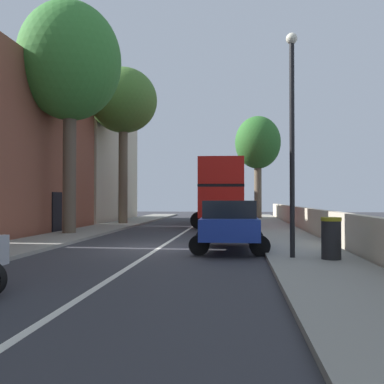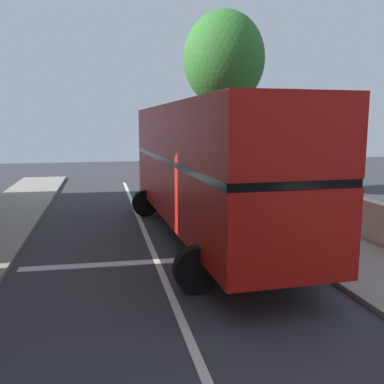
% 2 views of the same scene
% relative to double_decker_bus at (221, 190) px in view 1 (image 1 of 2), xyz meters
% --- Properties ---
extents(ground_plane, '(84.00, 84.00, 0.00)m').
position_rel_double_decker_bus_xyz_m(ground_plane, '(-1.70, -13.49, -2.36)').
color(ground_plane, '#333338').
extents(road_centre_line, '(0.16, 54.00, 0.01)m').
position_rel_double_decker_bus_xyz_m(road_centre_line, '(-1.70, -13.49, -2.35)').
color(road_centre_line, silver).
rests_on(road_centre_line, ground).
extents(sidewalk_left, '(2.60, 60.00, 0.12)m').
position_rel_double_decker_bus_xyz_m(sidewalk_left, '(-6.60, -13.49, -2.30)').
color(sidewalk_left, gray).
rests_on(sidewalk_left, ground).
extents(sidewalk_right, '(2.60, 60.00, 0.12)m').
position_rel_double_decker_bus_xyz_m(sidewalk_right, '(3.20, -13.49, -2.30)').
color(sidewalk_right, gray).
rests_on(sidewalk_right, ground).
extents(boundary_wall_right, '(0.36, 54.00, 1.27)m').
position_rel_double_decker_bus_xyz_m(boundary_wall_right, '(4.75, -13.49, -1.72)').
color(boundary_wall_right, beige).
rests_on(boundary_wall_right, ground).
extents(double_decker_bus, '(3.84, 11.53, 4.06)m').
position_rel_double_decker_bus_xyz_m(double_decker_bus, '(0.00, 0.00, 0.00)').
color(double_decker_bus, '#B8140E').
rests_on(double_decker_bus, ground).
extents(parked_car_blue_right_0, '(2.55, 4.36, 1.70)m').
position_rel_double_decker_bus_xyz_m(parked_car_blue_right_0, '(0.80, -14.04, -1.39)').
color(parked_car_blue_right_0, '#1E389E').
rests_on(parked_car_blue_right_0, ground).
extents(street_tree_left_0, '(4.91, 4.91, 11.13)m').
position_rel_double_decker_bus_xyz_m(street_tree_left_0, '(-6.95, -8.85, 5.95)').
color(street_tree_left_0, brown).
rests_on(street_tree_left_0, sidewalk_left).
extents(street_tree_right_1, '(3.86, 3.86, 8.67)m').
position_rel_double_decker_bus_xyz_m(street_tree_right_1, '(2.84, 7.89, 4.08)').
color(street_tree_right_1, brown).
rests_on(street_tree_right_1, sidewalk_right).
extents(street_tree_left_2, '(4.53, 4.53, 10.41)m').
position_rel_double_decker_bus_xyz_m(street_tree_left_2, '(-6.51, -0.85, 5.87)').
color(street_tree_left_2, brown).
rests_on(street_tree_left_2, sidewalk_left).
extents(lamppost_right, '(0.32, 0.32, 6.31)m').
position_rel_double_decker_bus_xyz_m(lamppost_right, '(2.60, -16.35, 1.45)').
color(lamppost_right, black).
rests_on(lamppost_right, sidewalk_right).
extents(litter_bin_right, '(0.55, 0.55, 1.14)m').
position_rel_double_decker_bus_xyz_m(litter_bin_right, '(3.60, -16.60, -1.66)').
color(litter_bin_right, black).
rests_on(litter_bin_right, sidewalk_right).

